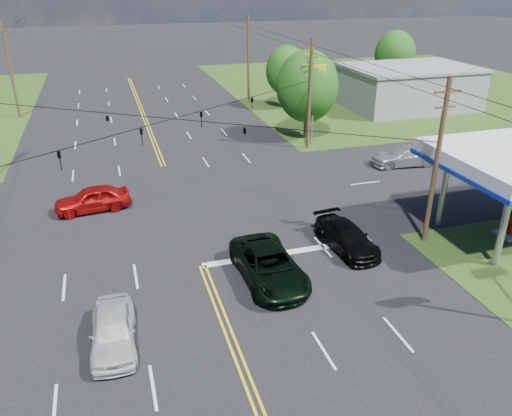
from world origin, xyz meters
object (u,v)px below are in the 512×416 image
object	(u,v)px
pole_right_far	(248,58)
tree_right_b	(287,71)
pole_left_far	(10,69)
pole_ne	(310,93)
pickup_dkgreen	(269,265)
pole_se	(437,161)
tree_right_a	(307,87)
retail_ne	(408,88)
tree_far_r	(395,54)
pickup_white	(113,330)
suv_black	(347,237)

from	to	relation	value
pole_right_far	tree_right_b	world-z (taller)	pole_right_far
pole_left_far	pole_right_far	bearing A→B (deg)	0.00
pole_ne	pickup_dkgreen	distance (m)	22.08
pole_se	pickup_dkgreen	distance (m)	10.87
tree_right_a	pole_right_far	bearing A→B (deg)	93.58
retail_ne	pole_se	size ratio (longest dim) A/B	1.47
tree_right_b	tree_far_r	world-z (taller)	tree_far_r
pickup_dkgreen	pickup_white	xyz separation A→B (m)	(-7.76, -2.85, -0.07)
pole_right_far	tree_right_a	xyz separation A→B (m)	(1.00, -16.00, -0.30)
pole_left_far	pickup_dkgreen	world-z (taller)	pole_left_far
pole_se	pole_left_far	bearing A→B (deg)	125.10
retail_ne	pole_se	distance (m)	33.72
pickup_dkgreen	tree_right_a	bearing A→B (deg)	62.00
pole_se	tree_far_r	bearing A→B (deg)	61.70
pole_right_far	pickup_white	size ratio (longest dim) A/B	2.22
pole_right_far	tree_far_r	bearing A→B (deg)	5.44
tree_right_a	tree_right_b	world-z (taller)	tree_right_a
tree_right_a	retail_ne	bearing A→B (deg)	26.57
tree_right_b	pickup_white	xyz separation A→B (m)	(-21.26, -37.11, -3.45)
retail_ne	tree_right_a	size ratio (longest dim) A/B	1.71
pole_ne	pole_right_far	xyz separation A→B (m)	(0.00, 19.00, 0.25)
pole_left_far	pickup_white	size ratio (longest dim) A/B	2.22
tree_far_r	pickup_white	distance (m)	58.09
retail_ne	suv_black	size ratio (longest dim) A/B	2.82
pole_ne	tree_far_r	world-z (taller)	pole_ne
pickup_dkgreen	pickup_white	distance (m)	8.26
pole_right_far	tree_right_a	world-z (taller)	pole_right_far
pole_se	pole_left_far	xyz separation A→B (m)	(-26.00, 37.00, 0.25)
pole_left_far	pole_ne	bearing A→B (deg)	-36.16
pole_se	tree_right_a	xyz separation A→B (m)	(1.00, 21.00, -0.05)
pole_left_far	tree_far_r	size ratio (longest dim) A/B	1.31
pole_ne	suv_black	xyz separation A→B (m)	(-4.80, -17.50, -4.20)
pickup_white	tree_far_r	bearing A→B (deg)	50.60
pole_right_far	tree_far_r	size ratio (longest dim) A/B	1.31
pole_se	pickup_white	bearing A→B (deg)	-166.98
pole_left_far	tree_right_b	xyz separation A→B (m)	(29.50, -4.00, -0.95)
tree_right_a	pole_ne	bearing A→B (deg)	-108.43
retail_ne	pole_left_far	world-z (taller)	pole_left_far
pickup_white	suv_black	bearing A→B (deg)	22.13
tree_far_r	pickup_dkgreen	xyz separation A→B (m)	(-31.00, -40.25, -3.71)
pole_se	pole_left_far	world-z (taller)	pole_left_far
pickup_white	retail_ne	bearing A→B (deg)	46.16
pickup_white	pole_right_far	bearing A→B (deg)	69.19
retail_ne	pickup_white	bearing A→B (deg)	-136.39
tree_far_r	tree_right_b	bearing A→B (deg)	-161.08
tree_right_b	tree_far_r	xyz separation A→B (m)	(17.50, 6.00, 0.33)
retail_ne	pole_ne	world-z (taller)	pole_ne
pole_right_far	retail_ne	bearing A→B (deg)	-25.20
pickup_white	pole_left_far	bearing A→B (deg)	103.90
pole_right_far	pickup_white	world-z (taller)	pole_right_far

